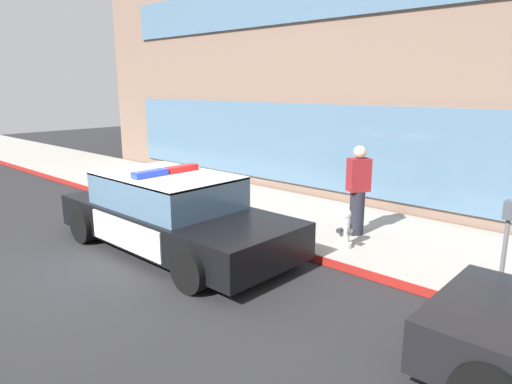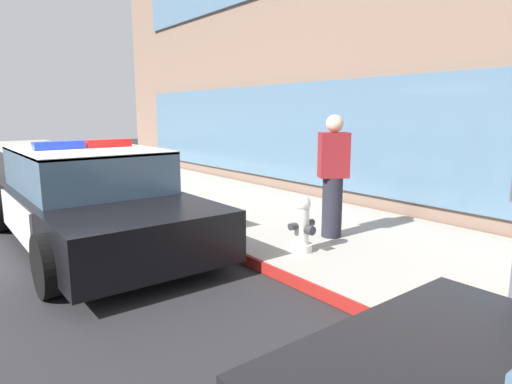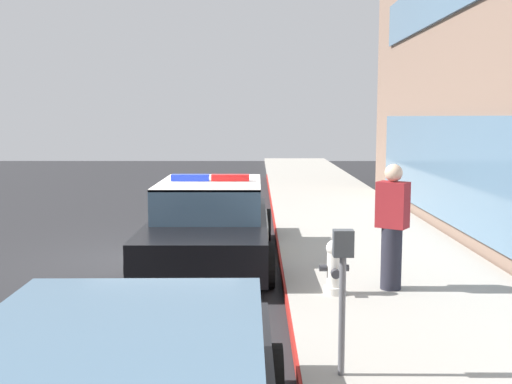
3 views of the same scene
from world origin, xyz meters
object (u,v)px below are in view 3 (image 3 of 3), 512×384
at_px(fire_hydrant, 334,268).
at_px(pedestrian_on_sidewalk, 392,227).
at_px(police_cruiser, 210,222).
at_px(parking_meter, 343,275).

relative_size(fire_hydrant, pedestrian_on_sidewalk, 0.42).
bearing_deg(police_cruiser, pedestrian_on_sidewalk, 49.53).
bearing_deg(pedestrian_on_sidewalk, fire_hydrant, 139.58).
height_order(police_cruiser, fire_hydrant, police_cruiser).
distance_m(police_cruiser, pedestrian_on_sidewalk, 3.48).
bearing_deg(pedestrian_on_sidewalk, police_cruiser, 82.78).
bearing_deg(police_cruiser, parking_meter, 17.38).
height_order(pedestrian_on_sidewalk, parking_meter, pedestrian_on_sidewalk).
relative_size(police_cruiser, parking_meter, 3.63).
distance_m(pedestrian_on_sidewalk, parking_meter, 3.01).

